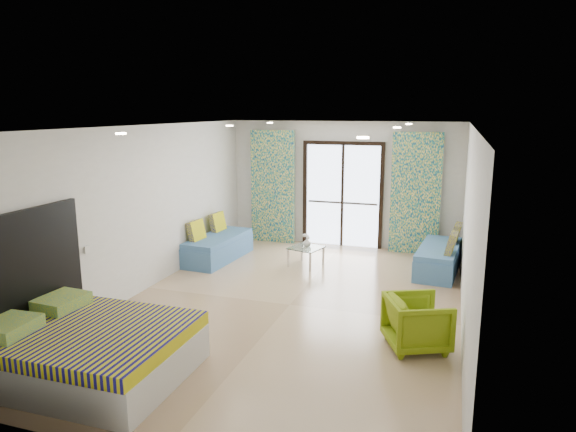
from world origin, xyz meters
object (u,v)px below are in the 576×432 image
(daybed_left, at_px, (218,246))
(armchair, at_px, (417,320))
(coffee_table, at_px, (306,249))
(daybed_right, at_px, (439,258))
(bed, at_px, (91,350))

(daybed_left, height_order, armchair, daybed_left)
(coffee_table, bearing_deg, daybed_right, 10.08)
(coffee_table, relative_size, armchair, 0.94)
(daybed_left, distance_m, coffee_table, 1.80)
(daybed_right, bearing_deg, bed, -119.88)
(daybed_left, relative_size, coffee_table, 2.59)
(daybed_left, height_order, daybed_right, daybed_left)
(bed, relative_size, armchair, 2.81)
(daybed_left, bearing_deg, coffee_table, 7.86)
(daybed_left, distance_m, armchair, 4.92)
(armchair, bearing_deg, daybed_right, -27.01)
(bed, height_order, armchair, armchair)
(bed, xyz_separation_m, armchair, (3.43, 1.82, 0.07))
(bed, distance_m, armchair, 3.88)
(daybed_right, relative_size, coffee_table, 2.59)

